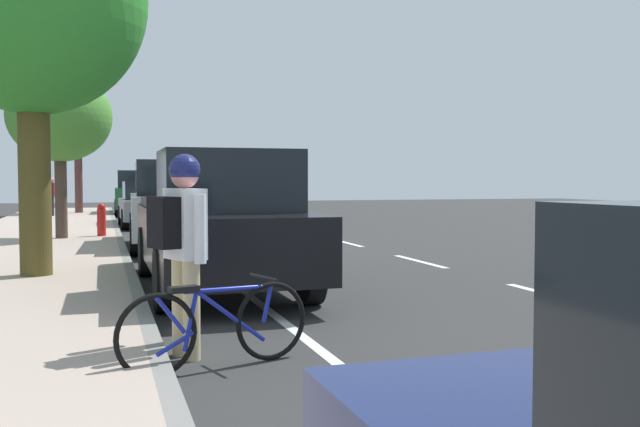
# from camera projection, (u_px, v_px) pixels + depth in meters

# --- Properties ---
(ground) EXTENTS (70.33, 70.33, 0.00)m
(ground) POSITION_uv_depth(u_px,v_px,m) (219.00, 246.00, 16.60)
(ground) COLOR #2D2D2D
(sidewalk) EXTENTS (3.96, 43.96, 0.13)m
(sidewalk) POSITION_uv_depth(u_px,v_px,m) (24.00, 249.00, 15.32)
(sidewalk) COLOR tan
(sidewalk) RESTS_ON ground
(curb_edge) EXTENTS (0.16, 43.96, 0.13)m
(curb_edge) POSITION_uv_depth(u_px,v_px,m) (122.00, 246.00, 15.93)
(curb_edge) COLOR gray
(curb_edge) RESTS_ON ground
(lane_stripe_centre) EXTENTS (0.14, 44.20, 0.01)m
(lane_stripe_centre) POSITION_uv_depth(u_px,v_px,m) (346.00, 243.00, 17.43)
(lane_stripe_centre) COLOR white
(lane_stripe_centre) RESTS_ON ground
(lane_stripe_bike_edge) EXTENTS (0.12, 43.96, 0.01)m
(lane_stripe_bike_edge) POSITION_uv_depth(u_px,v_px,m) (187.00, 247.00, 16.37)
(lane_stripe_bike_edge) COLOR white
(lane_stripe_bike_edge) RESTS_ON ground
(parked_suv_green_nearest) EXTENTS (2.07, 4.75, 1.99)m
(parked_suv_green_nearest) POSITION_uv_depth(u_px,v_px,m) (137.00, 192.00, 31.50)
(parked_suv_green_nearest) COLOR #1E512D
(parked_suv_green_nearest) RESTS_ON ground
(parked_sedan_grey_second) EXTENTS (1.88, 4.42, 1.52)m
(parked_sedan_grey_second) POSITION_uv_depth(u_px,v_px,m) (148.00, 204.00, 23.53)
(parked_sedan_grey_second) COLOR slate
(parked_sedan_grey_second) RESTS_ON ground
(parked_suv_silver_mid) EXTENTS (2.10, 4.77, 1.99)m
(parked_suv_silver_mid) POSITION_uv_depth(u_px,v_px,m) (174.00, 204.00, 15.97)
(parked_suv_silver_mid) COLOR #B7BABF
(parked_suv_silver_mid) RESTS_ON ground
(parked_pickup_black_far) EXTENTS (2.04, 5.31, 1.95)m
(parked_pickup_black_far) POSITION_uv_depth(u_px,v_px,m) (219.00, 227.00, 9.95)
(parked_pickup_black_far) COLOR black
(parked_pickup_black_far) RESTS_ON ground
(bicycle_at_curb) EXTENTS (1.66, 0.62, 0.74)m
(bicycle_at_curb) POSITION_uv_depth(u_px,v_px,m) (216.00, 325.00, 5.76)
(bicycle_at_curb) COLOR black
(bicycle_at_curb) RESTS_ON ground
(cyclist_with_backpack) EXTENTS (0.50, 0.58, 1.79)m
(cyclist_with_backpack) POSITION_uv_depth(u_px,v_px,m) (182.00, 233.00, 6.07)
(cyclist_with_backpack) COLOR #C6B284
(cyclist_with_backpack) RESTS_ON ground
(street_tree_near_cyclist) EXTENTS (2.85, 2.85, 5.23)m
(street_tree_near_cyclist) POSITION_uv_depth(u_px,v_px,m) (78.00, 122.00, 30.83)
(street_tree_near_cyclist) COLOR brown
(street_tree_near_cyclist) RESTS_ON sidewalk
(street_tree_mid_block) EXTENTS (2.51, 2.51, 4.11)m
(street_tree_mid_block) POSITION_uv_depth(u_px,v_px,m) (60.00, 117.00, 17.19)
(street_tree_mid_block) COLOR #48372D
(street_tree_mid_block) RESTS_ON sidewalk
(pedestrian_on_phone) EXTENTS (0.26, 0.62, 1.55)m
(pedestrian_on_phone) POSITION_uv_depth(u_px,v_px,m) (52.00, 194.00, 28.12)
(pedestrian_on_phone) COLOR black
(pedestrian_on_phone) RESTS_ON sidewalk
(fire_hydrant) EXTENTS (0.22, 0.22, 0.84)m
(fire_hydrant) POSITION_uv_depth(u_px,v_px,m) (101.00, 219.00, 17.98)
(fire_hydrant) COLOR red
(fire_hydrant) RESTS_ON sidewalk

